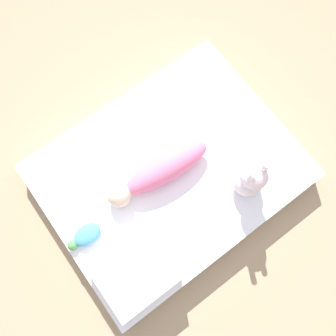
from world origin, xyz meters
name	(u,v)px	position (x,y,z in m)	size (l,w,h in m)	color
ground_plane	(170,176)	(0.00, 0.00, 0.00)	(12.00, 12.00, 0.00)	#9E8466
bed_mattress	(170,173)	(0.00, 0.00, 0.07)	(1.36, 1.05, 0.15)	white
swaddled_baby	(158,172)	(0.07, -0.01, 0.22)	(0.60, 0.20, 0.14)	pink
pillow	(134,272)	(0.46, 0.33, 0.20)	(0.35, 0.32, 0.10)	white
bunny_plush	(250,179)	(-0.28, 0.31, 0.28)	(0.16, 0.16, 0.33)	silver
turtle_plush	(85,236)	(0.56, 0.03, 0.18)	(0.19, 0.10, 0.06)	#4C99C6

